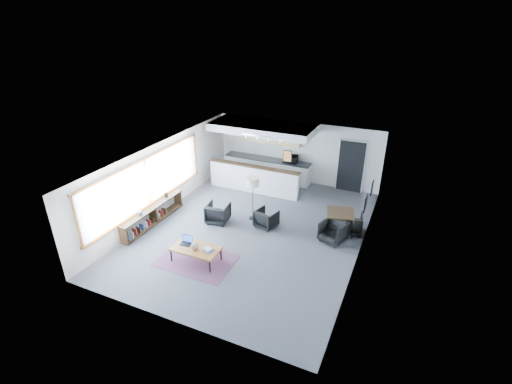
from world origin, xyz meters
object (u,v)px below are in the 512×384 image
at_px(armchair_left, 218,212).
at_px(floor_lamp, 253,183).
at_px(armchair_right, 266,218).
at_px(book_stack, 208,250).
at_px(dining_table, 340,214).
at_px(dining_chair_near, 333,232).
at_px(laptop, 187,241).
at_px(microwave, 291,158).
at_px(ceramic_pot, 195,246).
at_px(dining_chair_far, 350,223).
at_px(coffee_table, 196,249).

bearing_deg(armchair_left, floor_lamp, -154.27).
bearing_deg(armchair_right, floor_lamp, -11.74).
relative_size(book_stack, dining_table, 0.32).
bearing_deg(book_stack, dining_chair_near, 41.85).
bearing_deg(laptop, microwave, 76.65).
height_order(book_stack, armchair_right, armchair_right).
xyz_separation_m(armchair_right, dining_chair_near, (2.27, 0.05, -0.02)).
relative_size(ceramic_pot, floor_lamp, 0.14).
height_order(ceramic_pot, book_stack, ceramic_pot).
relative_size(armchair_left, dining_chair_near, 1.18).
distance_m(dining_table, dining_chair_far, 0.50).
distance_m(dining_chair_far, microwave, 4.39).
xyz_separation_m(armchair_left, microwave, (1.16, 4.15, 0.75)).
relative_size(armchair_left, dining_chair_far, 1.18).
bearing_deg(armchair_right, coffee_table, 80.81).
distance_m(ceramic_pot, dining_chair_near, 4.35).
distance_m(book_stack, dining_chair_near, 4.00).
xyz_separation_m(book_stack, dining_table, (3.03, 3.31, 0.17)).
height_order(coffee_table, armchair_right, armchair_right).
height_order(laptop, dining_chair_near, laptop).
bearing_deg(book_stack, laptop, 174.29).
distance_m(laptop, armchair_left, 2.17).
relative_size(coffee_table, laptop, 4.05).
xyz_separation_m(coffee_table, armchair_left, (-0.54, 2.25, -0.04)).
xyz_separation_m(coffee_table, dining_chair_near, (3.39, 2.68, -0.10)).
bearing_deg(coffee_table, laptop, 164.33).
bearing_deg(armchair_left, ceramic_pot, 95.20).
relative_size(coffee_table, dining_chair_near, 2.19).
relative_size(armchair_left, floor_lamp, 0.48).
xyz_separation_m(book_stack, armchair_right, (0.70, 2.61, -0.15)).
bearing_deg(dining_chair_far, laptop, 29.01).
xyz_separation_m(armchair_right, floor_lamp, (-0.64, 0.31, 1.04)).
distance_m(armchair_left, dining_chair_far, 4.48).
height_order(ceramic_pot, dining_chair_far, ceramic_pot).
distance_m(dining_chair_near, dining_chair_far, 0.87).
height_order(armchair_right, dining_table, dining_table).
bearing_deg(dining_chair_far, ceramic_pot, 33.12).
bearing_deg(laptop, floor_lamp, 69.07).
height_order(armchair_right, dining_chair_far, armchair_right).
bearing_deg(laptop, book_stack, -10.10).
bearing_deg(ceramic_pot, floor_lamp, 81.41).
xyz_separation_m(ceramic_pot, dining_table, (3.42, 3.39, 0.09)).
height_order(book_stack, dining_table, dining_table).
relative_size(laptop, floor_lamp, 0.22).
height_order(laptop, armchair_right, laptop).
height_order(ceramic_pot, armchair_left, armchair_left).
relative_size(armchair_right, dining_table, 0.65).
distance_m(book_stack, floor_lamp, 3.05).
height_order(book_stack, armchair_left, armchair_left).
bearing_deg(dining_table, floor_lamp, -172.50).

